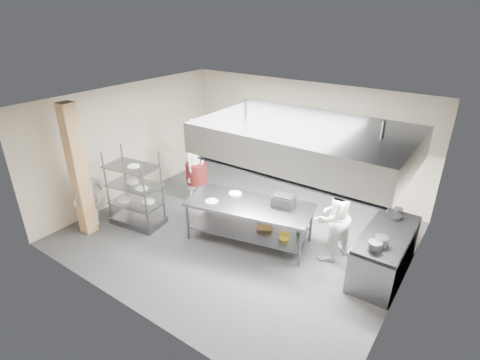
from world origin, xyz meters
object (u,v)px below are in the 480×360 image
Objects in this scene: pass_rack at (135,189)px; cooking_range at (384,254)px; island at (249,222)px; chef_plating at (88,197)px; griddle at (284,201)px; stockpot at (381,241)px; chef_head at (195,166)px; chef_line at (332,216)px.

pass_rack is 0.91× the size of cooking_range.
chef_plating reaches higher than island.
stockpot is at bearing -16.32° from griddle.
island is 1.34× the size of cooking_range.
cooking_range is at bearing 95.82° from chef_plating.
pass_rack is at bearing 163.22° from chef_head.
chef_plating reaches higher than griddle.
cooking_range is 1.20m from chef_line.
chef_plating is 6.43× the size of stockpot.
pass_rack reaches higher than cooking_range.
cooking_range is 1.05× the size of chef_line.
chef_head is 3.94m from chef_line.
island is at bearing 11.33° from pass_rack.
griddle is (-1.05, -0.09, 0.06)m from chef_line.
chef_line is 5.44m from chef_plating.
chef_plating is (-5.02, -2.10, -0.17)m from chef_line.
chef_plating is 4.45m from griddle.
chef_line reaches higher than griddle.
chef_head is 5.03m from stockpot.
island is 2.43m from chef_head.
chef_head is 4.31× the size of griddle.
chef_plating is (-0.77, -0.72, -0.12)m from pass_rack.
chef_line reaches higher than cooking_range.
chef_line is 1.22× the size of chef_plating.
chef_head is at bearing 171.79° from stockpot.
chef_plating is (-1.10, -2.46, -0.19)m from chef_head.
chef_line is 4.24× the size of griddle.
pass_rack is at bearing -54.33° from chef_line.
griddle is (-2.11, -0.23, 0.60)m from cooking_range.
chef_line is at bearing -4.23° from griddle.
cooking_range is (2.74, 0.58, -0.04)m from island.
island is 1.72× the size of chef_plating.
island is at bearing -168.02° from cooking_range.
stockpot is (4.98, -0.72, 0.01)m from chef_head.
griddle is at bearing 13.35° from pass_rack.
pass_rack is at bearing -172.63° from island.
stockpot is at bearing 2.35° from pass_rack.
chef_head reaches higher than griddle.
island is at bearing 101.96° from chef_plating.
chef_head is at bearing 147.59° from island.
chef_head is at bearing 161.78° from griddle.
griddle is 1.85× the size of stockpot.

